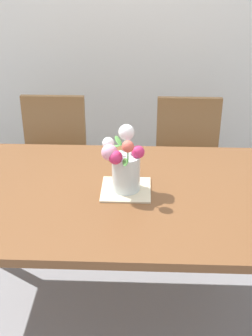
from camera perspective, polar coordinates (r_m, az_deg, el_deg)
ground_plane at (r=2.66m, az=-1.66°, el=-17.07°), size 12.00×12.00×0.00m
back_wall at (r=3.52m, az=-0.16°, el=19.96°), size 7.00×0.10×2.80m
dining_table at (r=2.24m, az=-1.89°, el=-4.65°), size 1.86×1.04×0.75m
chair_left at (r=3.12m, az=-9.01°, el=1.59°), size 0.42×0.42×0.90m
chair_right at (r=3.08m, az=7.67°, el=1.30°), size 0.42×0.42×0.90m
placemat at (r=2.20m, az=0.00°, el=-2.67°), size 0.24×0.24×0.01m
flower_vase at (r=2.13m, az=-0.24°, el=0.56°), size 0.19×0.22×0.31m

